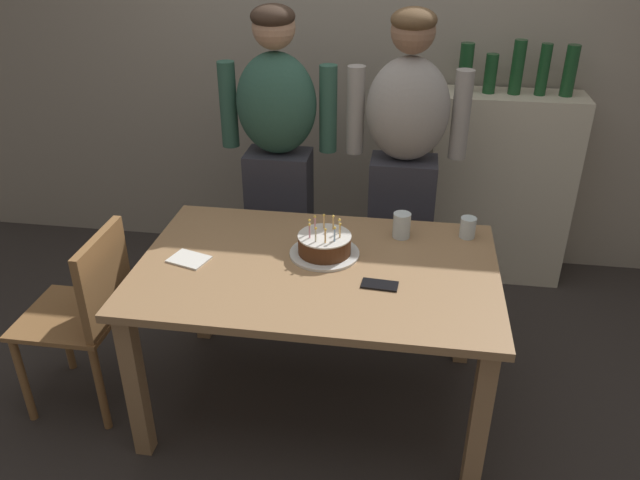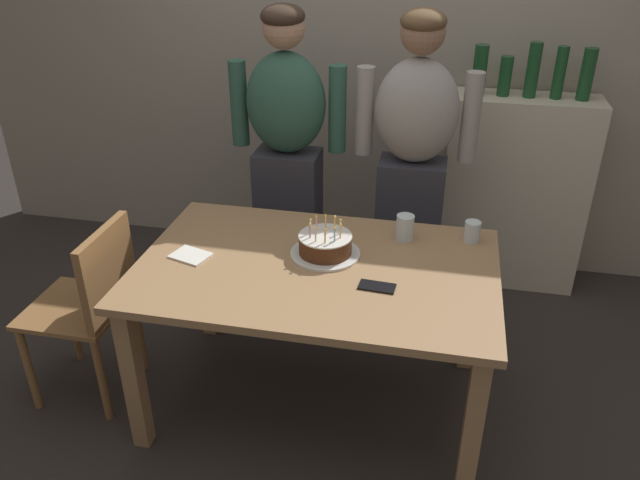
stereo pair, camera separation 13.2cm
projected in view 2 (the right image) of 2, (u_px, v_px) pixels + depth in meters
name	position (u px, v px, depth m)	size (l,w,h in m)	color
ground_plane	(317.00, 399.00, 2.96)	(10.00, 10.00, 0.00)	#332D2B
back_wall	(372.00, 52.00, 3.68)	(5.20, 0.10, 2.60)	#9E9384
dining_table	(316.00, 285.00, 2.66)	(1.50, 0.96, 0.74)	#A37A51
birthday_cake	(325.00, 246.00, 2.67)	(0.30, 0.30, 0.16)	white
water_glass_near	(472.00, 232.00, 2.77)	(0.07, 0.07, 0.10)	silver
water_glass_far	(405.00, 227.00, 2.78)	(0.08, 0.08, 0.12)	silver
cell_phone	(377.00, 287.00, 2.45)	(0.14, 0.07, 0.01)	black
napkin_stack	(191.00, 255.00, 2.67)	(0.16, 0.12, 0.01)	white
person_man_bearded	(287.00, 160.00, 3.31)	(0.61, 0.27, 1.66)	#33333D
person_woman_cardigan	(413.00, 170.00, 3.19)	(0.61, 0.27, 1.66)	#33333D
dining_chair	(93.00, 300.00, 2.78)	(0.42, 0.42, 0.87)	olive
shelf_cabinet	(514.00, 190.00, 3.66)	(0.81, 0.30, 1.43)	beige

